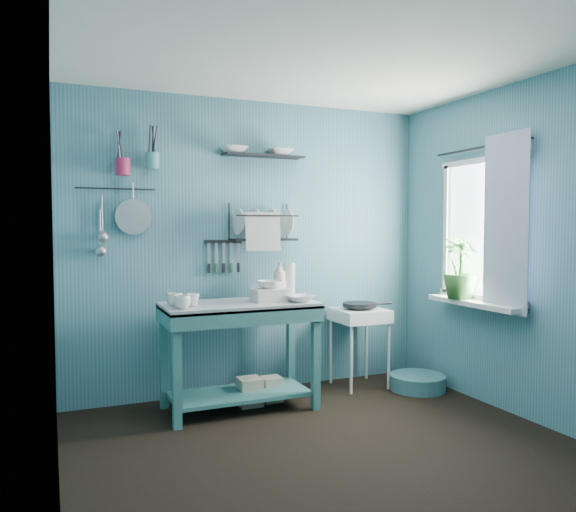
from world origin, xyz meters
name	(u,v)px	position (x,y,z in m)	size (l,w,h in m)	color
floor	(333,452)	(0.00, 0.00, 0.00)	(3.20, 3.20, 0.00)	black
ceiling	(335,50)	(0.00, 0.00, 2.50)	(3.20, 3.20, 0.00)	silver
wall_back	(253,247)	(0.00, 1.50, 1.25)	(3.20, 3.20, 0.00)	#3C6C7B
wall_front	(521,273)	(0.00, -1.50, 1.25)	(3.20, 3.20, 0.00)	#3C6C7B
wall_left	(55,261)	(-1.60, 0.00, 1.25)	(3.00, 3.00, 0.00)	#3C6C7B
wall_right	(528,250)	(1.60, 0.00, 1.25)	(3.00, 3.00, 0.00)	#3C6C7B
work_counter	(239,356)	(-0.28, 1.04, 0.42)	(1.18, 0.59, 0.84)	#346E6C
mug_left	(182,302)	(-0.76, 0.88, 0.89)	(0.12, 0.12, 0.10)	silver
mug_mid	(193,300)	(-0.66, 0.98, 0.88)	(0.10, 0.10, 0.09)	silver
mug_right	(175,299)	(-0.78, 1.04, 0.89)	(0.12, 0.12, 0.10)	silver
wash_tub	(270,295)	(-0.03, 1.02, 0.89)	(0.28, 0.22, 0.10)	beige
tub_bowl	(270,285)	(-0.03, 1.02, 0.97)	(0.20, 0.20, 0.06)	silver
soap_bottle	(280,279)	(0.14, 1.24, 0.99)	(0.12, 0.12, 0.30)	beige
water_bottle	(290,280)	(0.24, 1.26, 0.98)	(0.09, 0.09, 0.28)	silver
counter_bowl	(300,298)	(0.17, 0.89, 0.86)	(0.22, 0.22, 0.05)	silver
hotplate_stand	(359,348)	(0.90, 1.22, 0.35)	(0.43, 0.43, 0.69)	silver
frying_pan	(359,305)	(0.90, 1.22, 0.73)	(0.30, 0.30, 0.04)	black
knife_strip	(223,242)	(-0.28, 1.47, 1.30)	(0.32, 0.02, 0.03)	black
dish_rack	(263,222)	(0.04, 1.37, 1.46)	(0.55, 0.24, 0.32)	black
upper_shelf	(264,156)	(0.06, 1.40, 2.02)	(0.70, 0.18, 0.01)	black
shelf_bowl_left	(234,155)	(-0.20, 1.40, 2.02)	(0.23, 0.23, 0.06)	silver
shelf_bowl_right	(280,149)	(0.21, 1.40, 2.08)	(0.23, 0.23, 0.06)	silver
utensil_cup_magenta	(123,167)	(-1.09, 1.42, 1.88)	(0.11, 0.11, 0.13)	#B02049
utensil_cup_teal	(152,161)	(-0.87, 1.42, 1.94)	(0.11, 0.11, 0.13)	teal
colander	(133,217)	(-1.01, 1.45, 1.50)	(0.28, 0.28, 0.03)	#97999E
ladle_outer	(102,215)	(-1.25, 1.46, 1.51)	(0.01, 0.01, 0.30)	#97999E
ladle_inner	(100,229)	(-1.26, 1.46, 1.41)	(0.01, 0.01, 0.30)	#97999E
hook_rail	(116,189)	(-1.14, 1.47, 1.72)	(0.01, 0.01, 0.60)	black
window_glass	(483,230)	(1.59, 0.45, 1.40)	(1.10, 1.10, 0.00)	white
windowsill	(474,303)	(1.50, 0.45, 0.81)	(0.16, 0.95, 0.04)	silver
curtain	(505,223)	(1.52, 0.15, 1.45)	(1.35, 1.35, 0.00)	silver
curtain_rod	(480,148)	(1.54, 0.45, 2.05)	(0.02, 0.02, 1.05)	black
potted_plant	(460,268)	(1.49, 0.60, 1.08)	(0.28, 0.28, 0.51)	#2C5B24
storage_tin_large	(250,392)	(-0.18, 1.09, 0.11)	(0.18, 0.18, 0.22)	gray
storage_tin_small	(272,389)	(0.02, 1.12, 0.10)	(0.15, 0.15, 0.20)	gray
floor_basin	(418,382)	(1.31, 0.93, 0.07)	(0.48, 0.48, 0.13)	#40757D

